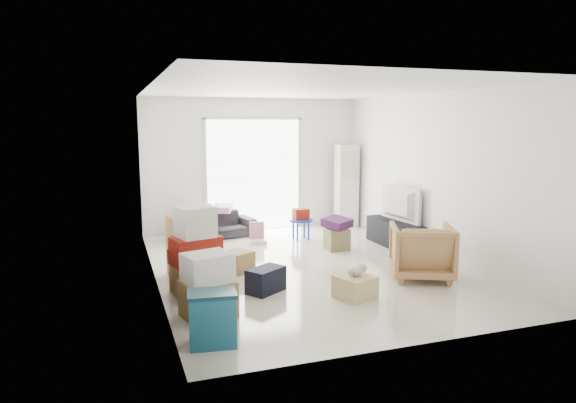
{
  "coord_description": "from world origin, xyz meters",
  "views": [
    {
      "loc": [
        -2.79,
        -7.17,
        2.21
      ],
      "look_at": [
        -0.22,
        0.2,
        1.01
      ],
      "focal_mm": 32.0,
      "sensor_mm": 36.0,
      "label": 1
    }
  ],
  "objects_px": {
    "tv_console": "(395,234)",
    "storage_bins": "(212,318)",
    "kids_table": "(301,218)",
    "wood_crate": "(355,287)",
    "ac_tower": "(346,186)",
    "armchair": "(422,249)",
    "sofa": "(212,221)",
    "television": "(395,217)",
    "ottoman": "(337,239)"
  },
  "relations": [
    {
      "from": "tv_console",
      "to": "storage_bins",
      "type": "height_order",
      "value": "storage_bins"
    },
    {
      "from": "kids_table",
      "to": "wood_crate",
      "type": "height_order",
      "value": "kids_table"
    },
    {
      "from": "storage_bins",
      "to": "wood_crate",
      "type": "distance_m",
      "value": 2.13
    },
    {
      "from": "ac_tower",
      "to": "wood_crate",
      "type": "relative_size",
      "value": 4.07
    },
    {
      "from": "tv_console",
      "to": "armchair",
      "type": "bearing_deg",
      "value": -109.7
    },
    {
      "from": "sofa",
      "to": "kids_table",
      "type": "distance_m",
      "value": 1.72
    },
    {
      "from": "armchair",
      "to": "wood_crate",
      "type": "height_order",
      "value": "armchair"
    },
    {
      "from": "sofa",
      "to": "storage_bins",
      "type": "xyz_separation_m",
      "value": [
        -0.92,
        -4.82,
        -0.04
      ]
    },
    {
      "from": "storage_bins",
      "to": "wood_crate",
      "type": "height_order",
      "value": "storage_bins"
    },
    {
      "from": "storage_bins",
      "to": "television",
      "type": "bearing_deg",
      "value": 38.05
    },
    {
      "from": "tv_console",
      "to": "television",
      "type": "xyz_separation_m",
      "value": [
        0.0,
        0.0,
        0.3
      ]
    },
    {
      "from": "ac_tower",
      "to": "sofa",
      "type": "bearing_deg",
      "value": -177.07
    },
    {
      "from": "tv_console",
      "to": "kids_table",
      "type": "height_order",
      "value": "kids_table"
    },
    {
      "from": "tv_console",
      "to": "ottoman",
      "type": "xyz_separation_m",
      "value": [
        -1.08,
        0.13,
        -0.04
      ]
    },
    {
      "from": "tv_console",
      "to": "kids_table",
      "type": "relative_size",
      "value": 2.34
    },
    {
      "from": "ac_tower",
      "to": "sofa",
      "type": "height_order",
      "value": "ac_tower"
    },
    {
      "from": "television",
      "to": "kids_table",
      "type": "distance_m",
      "value": 1.77
    },
    {
      "from": "sofa",
      "to": "kids_table",
      "type": "bearing_deg",
      "value": -34.61
    },
    {
      "from": "kids_table",
      "to": "wood_crate",
      "type": "bearing_deg",
      "value": -98.89
    },
    {
      "from": "ottoman",
      "to": "kids_table",
      "type": "bearing_deg",
      "value": 108.38
    },
    {
      "from": "television",
      "to": "ottoman",
      "type": "distance_m",
      "value": 1.15
    },
    {
      "from": "ottoman",
      "to": "sofa",
      "type": "bearing_deg",
      "value": 139.07
    },
    {
      "from": "television",
      "to": "armchair",
      "type": "height_order",
      "value": "armchair"
    },
    {
      "from": "armchair",
      "to": "ottoman",
      "type": "distance_m",
      "value": 2.0
    },
    {
      "from": "storage_bins",
      "to": "kids_table",
      "type": "height_order",
      "value": "kids_table"
    },
    {
      "from": "sofa",
      "to": "ac_tower",
      "type": "bearing_deg",
      "value": -8.09
    },
    {
      "from": "armchair",
      "to": "ac_tower",
      "type": "bearing_deg",
      "value": -74.3
    },
    {
      "from": "tv_console",
      "to": "storage_bins",
      "type": "distance_m",
      "value": 4.95
    },
    {
      "from": "storage_bins",
      "to": "ottoman",
      "type": "relative_size",
      "value": 1.48
    },
    {
      "from": "sofa",
      "to": "tv_console",
      "type": "bearing_deg",
      "value": -41.73
    },
    {
      "from": "television",
      "to": "armchair",
      "type": "relative_size",
      "value": 1.26
    },
    {
      "from": "television",
      "to": "storage_bins",
      "type": "relative_size",
      "value": 1.95
    },
    {
      "from": "sofa",
      "to": "ottoman",
      "type": "height_order",
      "value": "sofa"
    },
    {
      "from": "sofa",
      "to": "wood_crate",
      "type": "xyz_separation_m",
      "value": [
        1.05,
        -4.03,
        -0.18
      ]
    },
    {
      "from": "ottoman",
      "to": "wood_crate",
      "type": "relative_size",
      "value": 0.87
    },
    {
      "from": "armchair",
      "to": "kids_table",
      "type": "xyz_separation_m",
      "value": [
        -0.75,
        2.89,
        -0.01
      ]
    },
    {
      "from": "ac_tower",
      "to": "sofa",
      "type": "distance_m",
      "value": 2.98
    },
    {
      "from": "ac_tower",
      "to": "wood_crate",
      "type": "xyz_separation_m",
      "value": [
        -1.87,
        -4.18,
        -0.73
      ]
    },
    {
      "from": "ottoman",
      "to": "kids_table",
      "type": "relative_size",
      "value": 0.63
    },
    {
      "from": "ottoman",
      "to": "tv_console",
      "type": "bearing_deg",
      "value": -6.66
    },
    {
      "from": "armchair",
      "to": "storage_bins",
      "type": "bearing_deg",
      "value": 45.73
    },
    {
      "from": "ac_tower",
      "to": "kids_table",
      "type": "relative_size",
      "value": 2.96
    },
    {
      "from": "wood_crate",
      "to": "tv_console",
      "type": "bearing_deg",
      "value": 49.6
    },
    {
      "from": "tv_console",
      "to": "armchair",
      "type": "height_order",
      "value": "armchair"
    },
    {
      "from": "armchair",
      "to": "kids_table",
      "type": "bearing_deg",
      "value": -50.57
    },
    {
      "from": "television",
      "to": "ottoman",
      "type": "height_order",
      "value": "television"
    },
    {
      "from": "tv_console",
      "to": "storage_bins",
      "type": "xyz_separation_m",
      "value": [
        -3.9,
        -3.05,
        0.05
      ]
    },
    {
      "from": "television",
      "to": "sofa",
      "type": "relative_size",
      "value": 0.66
    },
    {
      "from": "ac_tower",
      "to": "wood_crate",
      "type": "distance_m",
      "value": 4.64
    },
    {
      "from": "tv_console",
      "to": "wood_crate",
      "type": "distance_m",
      "value": 2.97
    }
  ]
}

